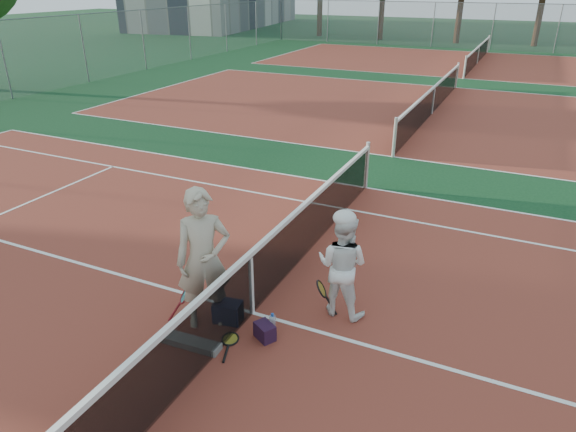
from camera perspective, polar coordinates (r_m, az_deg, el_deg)
The scene contains 17 objects.
ground at distance 7.64m, azimuth -3.98°, elevation -10.70°, with size 130.00×130.00×0.00m, color #0E3519.
court_main at distance 7.64m, azimuth -3.98°, elevation -10.68°, with size 23.77×10.97×0.01m, color maroon.
court_far_a at distance 19.66m, azimuth 15.67°, elevation 10.88°, with size 23.77×10.97×0.01m, color maroon.
court_far_b at distance 32.85m, azimuth 20.25°, elevation 15.61°, with size 23.77×10.97×0.01m, color maroon.
net_main at distance 7.36m, azimuth -4.10°, elevation -7.46°, with size 0.10×10.98×1.02m, color black, non-canonical shape.
net_far_a at distance 19.55m, azimuth 15.85°, elevation 12.32°, with size 0.10×10.98×1.02m, color black, non-canonical shape.
net_far_b at distance 32.78m, azimuth 20.39°, elevation 16.48°, with size 0.10×10.98×1.02m, color black, non-canonical shape.
fence_back at distance 39.63m, azimuth 21.81°, elevation 18.93°, with size 32.00×0.06×3.00m, color slate, non-canonical shape.
player_a at distance 7.00m, azimuth -9.36°, elevation -4.80°, with size 0.74×0.49×2.03m, color #BDAD93.
player_b at distance 7.28m, azimuth 6.05°, elevation -5.47°, with size 0.75×0.59×1.55m, color white.
racket_red at distance 7.51m, azimuth -11.26°, elevation -9.50°, with size 0.36×0.27×0.51m, color maroon, non-canonical shape.
racket_black_held at distance 7.48m, azimuth 3.71°, elevation -9.05°, with size 0.32×0.27×0.54m, color black, non-canonical shape.
racket_spare at distance 7.17m, azimuth -6.44°, elevation -13.43°, with size 0.60×0.27×0.03m, color black, non-canonical shape.
sports_bag_navy at distance 7.44m, azimuth -6.70°, elevation -10.51°, with size 0.39×0.26×0.30m, color black.
sports_bag_purple at distance 7.10m, azimuth -2.59°, elevation -12.69°, with size 0.29×0.20×0.23m, color black.
net_cover_canvas at distance 7.14m, azimuth -10.96°, elevation -13.61°, with size 0.90×0.21×0.09m, color #65615C.
water_bottle at distance 7.14m, azimuth -1.73°, elevation -12.04°, with size 0.09×0.09×0.30m, color #A9C3D7.
Camera 1 is at (3.11, -5.40, 4.43)m, focal length 32.00 mm.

